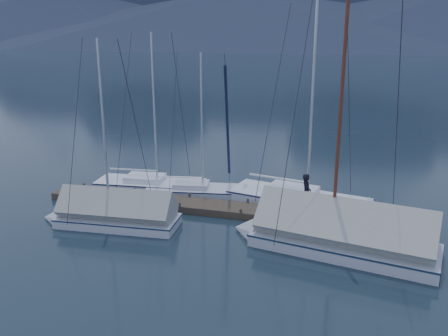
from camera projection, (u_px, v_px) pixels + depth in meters
The scene contains 9 objects.
ground at pixel (212, 228), 20.81m from camera, with size 1000.00×1000.00×0.00m, color black.
dock at pixel (224, 210), 22.62m from camera, with size 18.00×1.50×0.54m.
mooring_posts at pixel (214, 204), 22.69m from camera, with size 15.12×1.52×0.35m.
sailboat_open_left at pixel (166, 187), 25.87m from camera, with size 7.06×2.96×9.13m.
sailboat_open_mid at pixel (211, 192), 25.05m from camera, with size 6.30×2.88×8.07m.
sailboat_open_right at pixel (318, 204), 23.17m from camera, with size 8.35×4.00×10.65m.
sailboat_covered_near at pixel (328, 236), 18.75m from camera, with size 8.57×4.08×10.72m.
sailboat_covered_far at pixel (107, 216), 21.08m from camera, with size 6.46×2.69×8.88m.
person at pixel (306, 193), 21.63m from camera, with size 0.65×0.43×1.79m, color black.
Camera 1 is at (5.82, -18.36, 8.32)m, focal length 38.00 mm.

